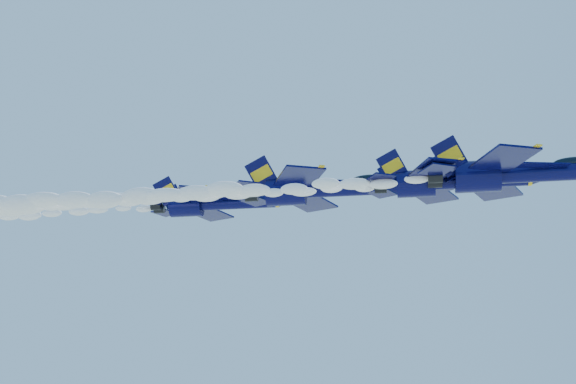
# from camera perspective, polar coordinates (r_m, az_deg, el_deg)

# --- Properties ---
(jet_lead) EXTENTS (18.47, 15.15, 6.86)m
(jet_lead) POSITION_cam_1_polar(r_m,az_deg,el_deg) (73.44, 16.16, 1.30)
(jet_lead) COLOR #060636
(smoke_trail_jet_lead) EXTENTS (52.90, 2.21, 1.99)m
(smoke_trail_jet_lead) POSITION_cam_1_polar(r_m,az_deg,el_deg) (76.47, -10.19, -0.26)
(smoke_trail_jet_lead) COLOR white
(jet_second) EXTENTS (16.25, 13.33, 6.04)m
(jet_second) POSITION_cam_1_polar(r_m,az_deg,el_deg) (74.69, 11.55, 0.77)
(jet_second) COLOR #060636
(smoke_trail_jet_second) EXTENTS (52.90, 1.94, 1.75)m
(smoke_trail_jet_second) POSITION_cam_1_polar(r_m,az_deg,el_deg) (79.86, -13.08, -0.67)
(smoke_trail_jet_second) COLOR white
(jet_third) EXTENTS (19.03, 15.61, 7.07)m
(jet_third) POSITION_cam_1_polar(r_m,az_deg,el_deg) (82.78, 2.46, 0.23)
(jet_third) COLOR #060636
(smoke_trail_jet_third) EXTENTS (52.90, 2.27, 2.05)m
(smoke_trail_jet_third) POSITION_cam_1_polar(r_m,az_deg,el_deg) (92.70, -19.31, -1.05)
(smoke_trail_jet_third) COLOR white
(jet_fourth) EXTENTS (17.58, 14.42, 6.53)m
(jet_fourth) POSITION_cam_1_polar(r_m,az_deg,el_deg) (94.89, -5.19, -0.80)
(jet_fourth) COLOR #060636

